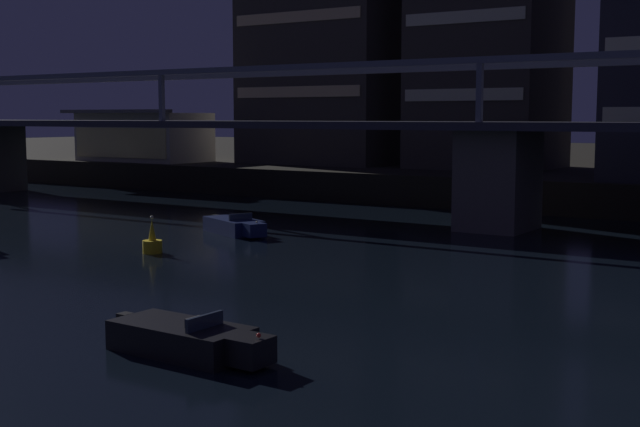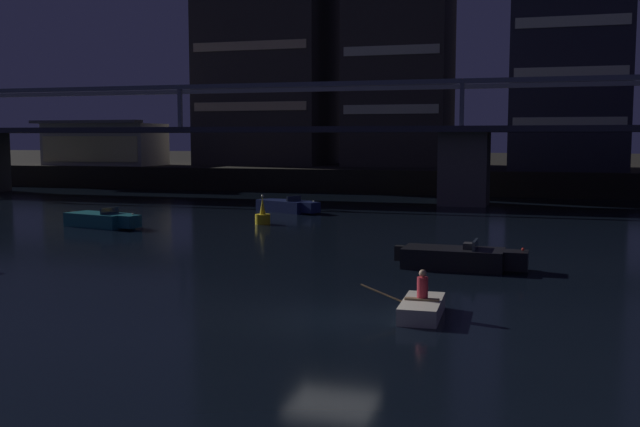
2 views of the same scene
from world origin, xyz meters
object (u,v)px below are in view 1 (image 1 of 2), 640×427
at_px(river_bridge, 499,148).
at_px(speedboat_mid_right, 235,226).
at_px(waterfront_pavilion, 143,137).
at_px(channel_buoy, 152,243).
at_px(speedboat_mid_left, 187,339).

distance_m(river_bridge, speedboat_mid_right, 15.16).
height_order(river_bridge, speedboat_mid_right, river_bridge).
bearing_deg(speedboat_mid_right, waterfront_pavilion, 142.76).
bearing_deg(river_bridge, channel_buoy, -121.58).
bearing_deg(river_bridge, speedboat_mid_right, -140.07).
distance_m(river_bridge, speedboat_mid_left, 28.78).
xyz_separation_m(river_bridge, waterfront_pavilion, (-39.17, 11.91, -0.10)).
height_order(river_bridge, channel_buoy, river_bridge).
xyz_separation_m(speedboat_mid_left, channel_buoy, (-12.77, 11.75, 0.06)).
height_order(waterfront_pavilion, speedboat_mid_left, waterfront_pavilion).
bearing_deg(speedboat_mid_left, speedboat_mid_right, 125.87).
xyz_separation_m(speedboat_mid_right, channel_buoy, (0.97, -7.26, 0.06)).
bearing_deg(speedboat_mid_right, speedboat_mid_left, -54.13).
relative_size(waterfront_pavilion, speedboat_mid_left, 2.38).
relative_size(speedboat_mid_left, channel_buoy, 2.96).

